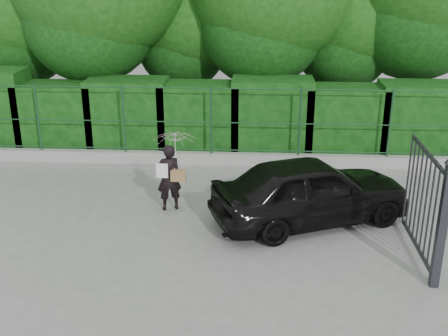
{
  "coord_description": "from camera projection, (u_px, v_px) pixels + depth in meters",
  "views": [
    {
      "loc": [
        1.54,
        -9.53,
        5.21
      ],
      "look_at": [
        0.92,
        1.3,
        1.1
      ],
      "focal_mm": 45.0,
      "sensor_mm": 36.0,
      "label": 1
    }
  ],
  "objects": [
    {
      "name": "woman",
      "position": [
        173.0,
        159.0,
        11.96
      ],
      "size": [
        0.91,
        0.92,
        1.75
      ],
      "color": "black",
      "rests_on": "ground"
    },
    {
      "name": "ground",
      "position": [
        173.0,
        244.0,
        10.83
      ],
      "size": [
        80.0,
        80.0,
        0.0
      ],
      "primitive_type": "plane",
      "color": "gray"
    },
    {
      "name": "fence",
      "position": [
        204.0,
        120.0,
        14.59
      ],
      "size": [
        14.13,
        0.06,
        1.8
      ],
      "color": "#173F20",
      "rests_on": "kerb"
    },
    {
      "name": "car",
      "position": [
        311.0,
        190.0,
        11.52
      ],
      "size": [
        4.44,
        3.09,
        1.4
      ],
      "primitive_type": "imported",
      "rotation": [
        0.0,
        0.0,
        1.96
      ],
      "color": "black",
      "rests_on": "ground"
    },
    {
      "name": "gate",
      "position": [
        434.0,
        210.0,
        9.49
      ],
      "size": [
        0.22,
        2.33,
        2.36
      ],
      "color": "#26262C",
      "rests_on": "ground"
    },
    {
      "name": "kerb",
      "position": [
        197.0,
        158.0,
        14.98
      ],
      "size": [
        14.0,
        0.25,
        0.3
      ],
      "primitive_type": "cube",
      "color": "#9E9E99",
      "rests_on": "ground"
    },
    {
      "name": "hedge",
      "position": [
        197.0,
        117.0,
        15.61
      ],
      "size": [
        14.2,
        1.2,
        2.28
      ],
      "color": "black",
      "rests_on": "ground"
    }
  ]
}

